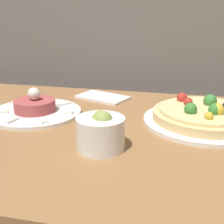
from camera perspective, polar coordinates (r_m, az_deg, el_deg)
dining_table at (r=0.81m, az=5.86°, el=-9.96°), size 1.39×0.74×0.73m
pizza_plate at (r=0.85m, az=16.66°, el=-0.66°), size 0.32×0.32×0.07m
tartare_plate at (r=0.91m, az=-13.88°, el=0.50°), size 0.26×0.26×0.08m
small_bowl at (r=0.66m, az=-2.09°, el=-3.46°), size 0.10×0.10×0.09m
napkin at (r=1.04m, az=-1.72°, el=2.70°), size 0.19×0.15×0.01m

